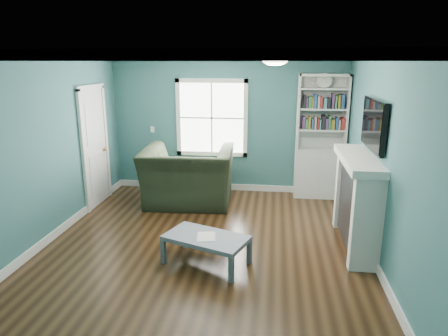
# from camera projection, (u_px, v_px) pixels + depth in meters

# --- Properties ---
(floor) EXTENTS (5.00, 5.00, 0.00)m
(floor) POSITION_uv_depth(u_px,v_px,m) (206.00, 243.00, 5.71)
(floor) COLOR black
(floor) RESTS_ON ground
(room_walls) EXTENTS (5.00, 5.00, 5.00)m
(room_walls) POSITION_uv_depth(u_px,v_px,m) (204.00, 134.00, 5.29)
(room_walls) COLOR #346466
(room_walls) RESTS_ON ground
(trim) EXTENTS (4.50, 5.00, 2.60)m
(trim) POSITION_uv_depth(u_px,v_px,m) (205.00, 159.00, 5.38)
(trim) COLOR white
(trim) RESTS_ON ground
(window) EXTENTS (1.40, 0.06, 1.50)m
(window) POSITION_uv_depth(u_px,v_px,m) (212.00, 118.00, 7.75)
(window) COLOR white
(window) RESTS_ON room_walls
(bookshelf) EXTENTS (0.90, 0.35, 2.31)m
(bookshelf) POSITION_uv_depth(u_px,v_px,m) (320.00, 149.00, 7.45)
(bookshelf) COLOR silver
(bookshelf) RESTS_ON ground
(fireplace) EXTENTS (0.44, 1.58, 1.30)m
(fireplace) POSITION_uv_depth(u_px,v_px,m) (357.00, 203.00, 5.47)
(fireplace) COLOR black
(fireplace) RESTS_ON ground
(tv) EXTENTS (0.06, 1.10, 0.65)m
(tv) POSITION_uv_depth(u_px,v_px,m) (374.00, 124.00, 5.18)
(tv) COLOR black
(tv) RESTS_ON fireplace
(door) EXTENTS (0.12, 0.98, 2.17)m
(door) POSITION_uv_depth(u_px,v_px,m) (95.00, 146.00, 7.04)
(door) COLOR silver
(door) RESTS_ON ground
(ceiling_fixture) EXTENTS (0.38, 0.38, 0.15)m
(ceiling_fixture) POSITION_uv_depth(u_px,v_px,m) (275.00, 59.00, 5.03)
(ceiling_fixture) COLOR white
(ceiling_fixture) RESTS_ON room_walls
(light_switch) EXTENTS (0.08, 0.01, 0.12)m
(light_switch) POSITION_uv_depth(u_px,v_px,m) (153.00, 129.00, 7.96)
(light_switch) COLOR white
(light_switch) RESTS_ON room_walls
(recliner) EXTENTS (1.62, 1.10, 1.38)m
(recliner) POSITION_uv_depth(u_px,v_px,m) (188.00, 167.00, 7.13)
(recliner) COLOR black
(recliner) RESTS_ON ground
(coffee_table) EXTENTS (1.17, 0.89, 0.38)m
(coffee_table) POSITION_uv_depth(u_px,v_px,m) (206.00, 240.00, 5.06)
(coffee_table) COLOR #525A63
(coffee_table) RESTS_ON ground
(paper_sheet) EXTENTS (0.27, 0.32, 0.00)m
(paper_sheet) POSITION_uv_depth(u_px,v_px,m) (206.00, 237.00, 5.03)
(paper_sheet) COLOR white
(paper_sheet) RESTS_ON coffee_table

